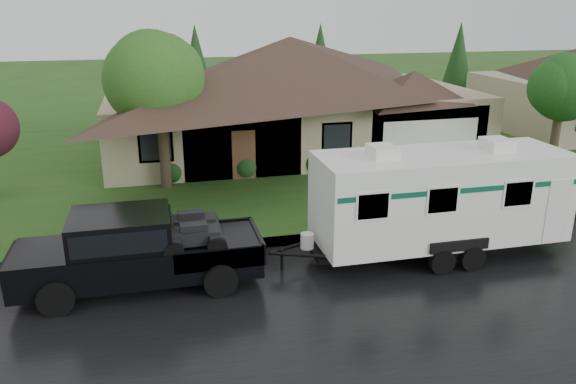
{
  "coord_description": "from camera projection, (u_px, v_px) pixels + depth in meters",
  "views": [
    {
      "loc": [
        -4.86,
        -13.81,
        7.24
      ],
      "look_at": [
        -1.01,
        2.0,
        1.79
      ],
      "focal_mm": 35.0,
      "sensor_mm": 36.0,
      "label": 1
    }
  ],
  "objects": [
    {
      "name": "pickup_truck",
      "position": [
        134.0,
        248.0,
        14.83
      ],
      "size": [
        6.34,
        2.41,
        2.11
      ],
      "color": "black",
      "rests_on": "ground"
    },
    {
      "name": "tree_right_green",
      "position": [
        563.0,
        87.0,
        24.56
      ],
      "size": [
        3.18,
        3.18,
        5.27
      ],
      "color": "#382B1E",
      "rests_on": "lawn"
    },
    {
      "name": "lawn",
      "position": [
        249.0,
        146.0,
        29.91
      ],
      "size": [
        140.0,
        26.0,
        0.15
      ],
      "primitive_type": "cube",
      "color": "#225119",
      "rests_on": "ground"
    },
    {
      "name": "tree_left_green",
      "position": [
        159.0,
        77.0,
        21.54
      ],
      "size": [
        3.87,
        3.87,
        6.41
      ],
      "color": "#382B1E",
      "rests_on": "lawn"
    },
    {
      "name": "road",
      "position": [
        364.0,
        304.0,
        14.27
      ],
      "size": [
        140.0,
        8.0,
        0.01
      ],
      "primitive_type": "cube",
      "color": "black",
      "rests_on": "ground"
    },
    {
      "name": "house_main",
      "position": [
        296.0,
        81.0,
        28.24
      ],
      "size": [
        19.44,
        10.8,
        6.9
      ],
      "color": "tan",
      "rests_on": "lawn"
    },
    {
      "name": "ground",
      "position": [
        339.0,
        270.0,
        16.11
      ],
      "size": [
        140.0,
        140.0,
        0.0
      ],
      "primitive_type": "plane",
      "color": "#225119",
      "rests_on": "ground"
    },
    {
      "name": "travel_trailer",
      "position": [
        440.0,
        196.0,
        16.57
      ],
      "size": [
        7.82,
        2.75,
        3.51
      ],
      "color": "white",
      "rests_on": "ground"
    },
    {
      "name": "shrub_row",
      "position": [
        315.0,
        161.0,
        24.93
      ],
      "size": [
        13.6,
        1.0,
        1.0
      ],
      "color": "#143814",
      "rests_on": "lawn"
    },
    {
      "name": "curb",
      "position": [
        317.0,
        238.0,
        18.16
      ],
      "size": [
        140.0,
        0.5,
        0.15
      ],
      "primitive_type": "cube",
      "color": "gray",
      "rests_on": "ground"
    }
  ]
}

